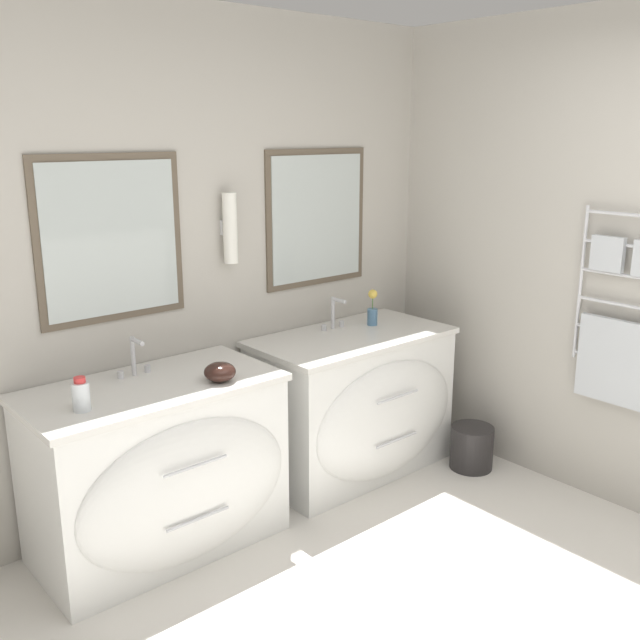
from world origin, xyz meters
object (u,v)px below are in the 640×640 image
at_px(waste_bin, 472,446).
at_px(vanity_left, 160,468).
at_px(flower_vase, 372,310).
at_px(vanity_right, 356,403).
at_px(amenity_bowl, 220,372).
at_px(toiletry_bottle, 81,395).

bearing_deg(waste_bin, vanity_left, 166.59).
xyz_separation_m(vanity_left, waste_bin, (1.83, -0.44, -0.29)).
bearing_deg(vanity_left, waste_bin, -13.41).
bearing_deg(flower_vase, vanity_right, -154.55).
distance_m(amenity_bowl, flower_vase, 1.27).
height_order(vanity_right, toiletry_bottle, toiletry_bottle).
height_order(amenity_bowl, waste_bin, amenity_bowl).
bearing_deg(toiletry_bottle, vanity_left, 9.59).
bearing_deg(flower_vase, vanity_left, -175.76).
distance_m(toiletry_bottle, flower_vase, 1.90).
height_order(toiletry_bottle, flower_vase, flower_vase).
relative_size(vanity_right, amenity_bowl, 7.84).
bearing_deg(vanity_right, vanity_left, 180.00).
distance_m(flower_vase, waste_bin, 1.02).
relative_size(vanity_right, waste_bin, 4.52).
xyz_separation_m(vanity_right, toiletry_bottle, (-1.65, -0.06, 0.48)).
bearing_deg(vanity_right, waste_bin, -38.28).
xyz_separation_m(toiletry_bottle, waste_bin, (2.21, -0.37, -0.77)).
distance_m(toiletry_bottle, amenity_bowl, 0.65).
height_order(toiletry_bottle, amenity_bowl, toiletry_bottle).
bearing_deg(flower_vase, waste_bin, -59.99).
distance_m(vanity_right, waste_bin, 0.76).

